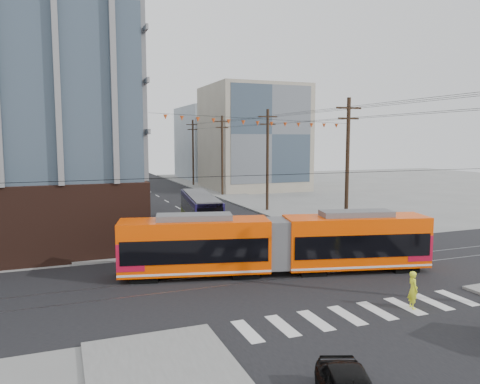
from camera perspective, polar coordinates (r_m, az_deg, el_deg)
name	(u,v)px	position (r m, az deg, el deg)	size (l,w,h in m)	color
ground	(327,293)	(24.82, 10.52, -12.00)	(160.00, 160.00, 0.00)	slate
bg_bldg_nw_near	(23,130)	(72.12, -24.94, 6.81)	(18.00, 16.00, 18.00)	#8C99A5
bg_bldg_ne_near	(253,138)	(73.70, 1.58, 6.61)	(14.00, 14.00, 16.00)	gray
bg_bldg_nw_far	(49,127)	(92.01, -22.30, 7.35)	(16.00, 18.00, 20.00)	gray
bg_bldg_ne_far	(223,143)	(93.11, -2.07, 5.97)	(16.00, 16.00, 14.00)	#8C99A5
utility_pole_far	(193,153)	(78.85, -5.75, 4.76)	(0.30, 0.30, 11.00)	black
streetcar	(277,244)	(27.43, 4.52, -6.37)	(17.99, 2.53, 3.47)	#FF4500
city_bus	(200,211)	(41.11, -4.85, -2.34)	(2.36, 10.88, 3.08)	#1B1548
parked_car_silver	(153,232)	(36.06, -10.51, -4.87)	(1.68, 4.82, 1.59)	silver
parked_car_white	(163,229)	(38.02, -9.39, -4.51)	(1.78, 4.37, 1.27)	silver
parked_car_grey	(133,214)	(46.71, -12.88, -2.59)	(1.98, 4.29, 1.19)	slate
pedestrian	(413,290)	(23.49, 20.34, -11.12)	(0.64, 0.42, 1.77)	#F6FE2E
jersey_barrier	(329,228)	(39.77, 10.80, -4.33)	(1.01, 4.47, 0.89)	gray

